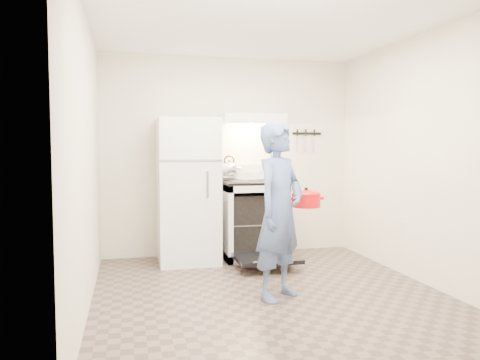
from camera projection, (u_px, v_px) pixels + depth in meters
name	position (u px, v px, depth m)	size (l,w,h in m)	color
floor	(270.00, 295.00, 4.32)	(3.60, 3.60, 0.00)	brown
back_wall	(229.00, 156.00, 5.99)	(3.20, 0.02, 2.50)	beige
refrigerator	(188.00, 191.00, 5.54)	(0.70, 0.70, 1.70)	silver
stove_body	(253.00, 221.00, 5.78)	(0.76, 0.65, 0.92)	silver
cooktop	(253.00, 182.00, 5.75)	(0.76, 0.65, 0.03)	black
backsplash	(247.00, 172.00, 6.01)	(0.76, 0.07, 0.20)	silver
oven_door	(267.00, 258.00, 5.22)	(0.70, 0.54, 0.04)	black
oven_rack	(253.00, 222.00, 5.78)	(0.60, 0.52, 0.01)	slate
range_hood	(252.00, 119.00, 5.77)	(0.76, 0.50, 0.12)	silver
knife_strip	(307.00, 134.00, 6.20)	(0.40, 0.02, 0.03)	black
pizza_stone	(245.00, 221.00, 5.76)	(0.33, 0.33, 0.02)	olive
tea_kettle	(229.00, 168.00, 5.87)	(0.26, 0.21, 0.31)	#B6B6BB
utensil_jar	(273.00, 174.00, 5.64)	(0.09, 0.09, 0.13)	silver
person	(279.00, 211.00, 4.18)	(0.58, 0.38, 1.59)	#384778
dutch_oven	(306.00, 200.00, 4.53)	(0.35, 0.28, 0.23)	red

